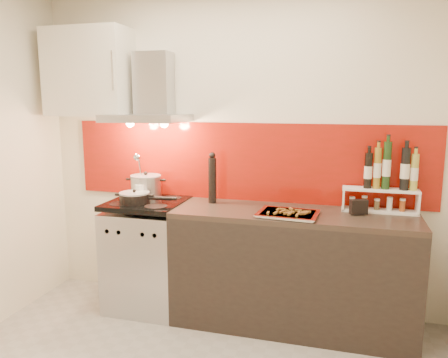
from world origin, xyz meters
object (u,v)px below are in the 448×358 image
(saute_pan, at_px, (136,198))
(baking_tray, at_px, (288,213))
(range_stove, at_px, (148,255))
(counter, at_px, (292,269))
(pepper_mill, at_px, (212,179))
(stock_pot, at_px, (146,186))

(saute_pan, xyz_separation_m, baking_tray, (1.22, -0.03, -0.04))
(range_stove, distance_m, counter, 1.20)
(saute_pan, bearing_deg, range_stove, 60.61)
(pepper_mill, bearing_deg, saute_pan, -159.75)
(counter, xyz_separation_m, pepper_mill, (-0.67, 0.12, 0.65))
(range_stove, distance_m, saute_pan, 0.52)
(counter, distance_m, stock_pot, 1.39)
(stock_pot, relative_size, baking_tray, 0.58)
(stock_pot, relative_size, saute_pan, 0.55)
(range_stove, distance_m, pepper_mill, 0.85)
(range_stove, bearing_deg, saute_pan, -119.39)
(baking_tray, bearing_deg, pepper_mill, 159.43)
(counter, distance_m, saute_pan, 1.35)
(stock_pot, height_order, pepper_mill, pepper_mill)
(range_stove, height_order, counter, range_stove)
(pepper_mill, bearing_deg, stock_pot, 179.05)
(range_stove, height_order, stock_pot, stock_pot)
(stock_pot, xyz_separation_m, saute_pan, (0.01, -0.22, -0.05))
(saute_pan, distance_m, baking_tray, 1.22)
(stock_pot, bearing_deg, range_stove, -64.30)
(saute_pan, bearing_deg, counter, 4.34)
(baking_tray, bearing_deg, range_stove, 174.19)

